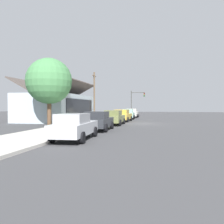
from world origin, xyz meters
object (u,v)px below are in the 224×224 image
car_olive (114,117)px  traffic_light_main (137,99)px  car_silver (75,126)px  shade_tree (49,81)px  utility_pole_wooden (94,94)px  fire_hydrant_red (111,118)px  car_seafoam (128,114)px  car_ivory (132,113)px  car_charcoal (98,121)px  car_mustard (122,115)px

car_olive → traffic_light_main: bearing=-1.1°
car_silver → shade_tree: 12.07m
car_silver → utility_pole_wooden: 23.82m
traffic_light_main → fire_hydrant_red: bearing=174.2°
car_seafoam → car_ivory: (5.60, 0.01, 0.00)m
car_silver → car_charcoal: (5.59, 0.09, 0.00)m
traffic_light_main → utility_pole_wooden: 12.30m
car_charcoal → car_mustard: 11.72m
car_silver → traffic_light_main: traffic_light_main is taller
car_ivory → utility_pole_wooden: utility_pole_wooden is taller
car_mustard → fire_hydrant_red: 1.54m
car_silver → car_charcoal: size_ratio=1.07×
car_olive → car_mustard: same height
car_seafoam → car_charcoal: bearing=177.0°
car_seafoam → car_ivory: bearing=-2.7°
car_seafoam → shade_tree: 15.66m
car_ivory → fire_hydrant_red: car_ivory is taller
traffic_light_main → utility_pole_wooden: size_ratio=0.69×
car_seafoam → traffic_light_main: size_ratio=0.87×
car_silver → car_mustard: bearing=-3.3°
car_olive → traffic_light_main: (22.38, -0.12, 2.68)m
car_silver → car_mustard: (17.31, -0.02, 0.00)m
car_olive → car_ivory: same height
car_ivory → utility_pole_wooden: size_ratio=0.59×
car_charcoal → traffic_light_main: 28.43m
car_ivory → shade_tree: shade_tree is taller
car_silver → car_ivory: size_ratio=1.12×
shade_tree → car_charcoal: bearing=-121.2°
shade_tree → fire_hydrant_red: (7.97, -4.97, -4.15)m
car_olive → fire_hydrant_red: size_ratio=6.57×
car_charcoal → traffic_light_main: bearing=-2.6°
car_olive → fire_hydrant_red: 6.12m
utility_pole_wooden → fire_hydrant_red: utility_pole_wooden is taller
car_mustard → fire_hydrant_red: (0.11, 1.50, -0.32)m
shade_tree → fire_hydrant_red: shade_tree is taller
car_seafoam → car_ivory: 5.60m
car_olive → utility_pole_wooden: 13.11m
car_charcoal → car_seafoam: bearing=-2.2°
car_mustard → shade_tree: bearing=142.2°
car_seafoam → fire_hydrant_red: car_seafoam is taller
shade_tree → traffic_light_main: (24.44, -6.63, -1.16)m
utility_pole_wooden → car_seafoam: bearing=-87.6°
car_seafoam → utility_pole_wooden: utility_pole_wooden is taller
car_charcoal → car_olive: (5.92, -0.15, -0.00)m
traffic_light_main → fire_hydrant_red: 16.82m
traffic_light_main → fire_hydrant_red: (-16.47, 1.66, -2.99)m
car_olive → car_silver: bearing=178.9°
shade_tree → car_ivory: bearing=-18.4°
car_seafoam → traffic_light_main: bearing=-3.8°
car_silver → car_mustard: size_ratio=1.06×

